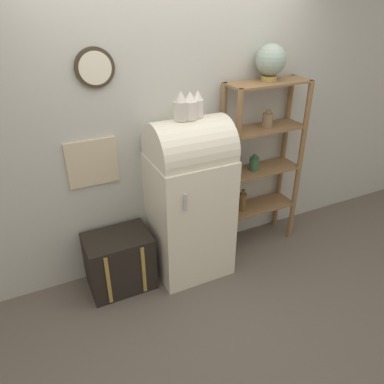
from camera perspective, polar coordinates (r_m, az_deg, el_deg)
The scene contains 9 objects.
ground_plane at distance 3.51m, azimuth 1.66°, elevation -13.66°, with size 12.00×12.00×0.00m, color #60564C.
wall_back at distance 3.27m, azimuth -2.81°, elevation 10.64°, with size 7.00×0.09×2.70m.
refrigerator at distance 3.26m, azimuth -0.35°, elevation -0.80°, with size 0.66×0.59×1.46m.
suitcase_trunk at distance 3.39m, azimuth -11.00°, elevation -10.32°, with size 0.55×0.41×0.52m.
shelf_unit at distance 3.64m, azimuth 10.45°, elevation 4.97°, with size 0.78×0.31×1.65m.
globe at distance 3.44m, azimuth 11.92°, elevation 19.01°, with size 0.26×0.26×0.30m.
vase_left at distance 2.91m, azimuth -1.71°, elevation 12.86°, with size 0.11×0.11×0.22m.
vase_center at distance 2.94m, azimuth -0.27°, elevation 12.94°, with size 0.11×0.11×0.21m.
vase_right at distance 2.98m, azimuth 0.89°, elevation 13.17°, with size 0.09×0.09×0.22m.
Camera 1 is at (-1.23, -2.29, 2.36)m, focal length 35.00 mm.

